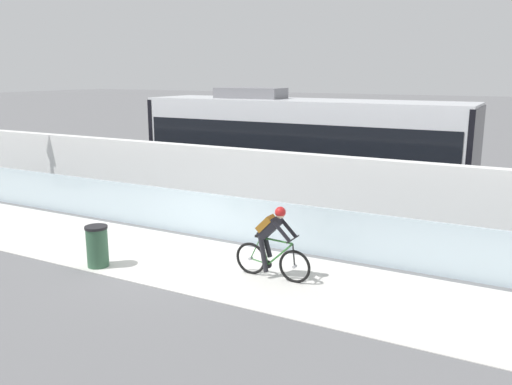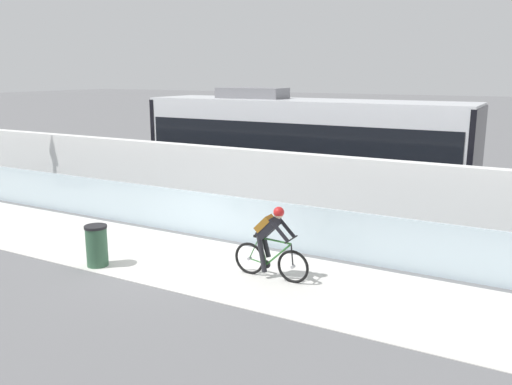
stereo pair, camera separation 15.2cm
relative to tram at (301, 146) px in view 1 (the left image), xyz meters
name	(u,v)px [view 1 (the left image)]	position (x,y,z in m)	size (l,w,h in m)	color
ground_plane	(167,257)	(-0.47, -6.85, -1.89)	(200.00, 200.00, 0.00)	slate
bike_path_deck	(167,257)	(-0.47, -6.85, -1.89)	(32.00, 3.20, 0.01)	silver
glass_parapet	(209,215)	(-0.47, -5.00, -1.29)	(32.00, 0.05, 1.20)	silver
concrete_barrier_wall	(242,185)	(-0.47, -3.20, -0.81)	(32.00, 0.36, 2.17)	white
tram_rail_near	(279,203)	(-0.47, -0.72, -1.89)	(32.00, 0.08, 0.01)	#595654
tram_rail_far	(296,195)	(-0.47, 0.72, -1.89)	(32.00, 0.08, 0.01)	#595654
tram	(301,146)	(0.00, 0.00, 0.00)	(11.06, 2.54, 3.81)	silver
cyclist_on_bike	(272,243)	(2.35, -6.85, -1.09)	(1.77, 0.58, 1.61)	black
trash_bin	(97,246)	(-1.45, -8.10, -1.41)	(0.51, 0.51, 0.96)	#33593F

